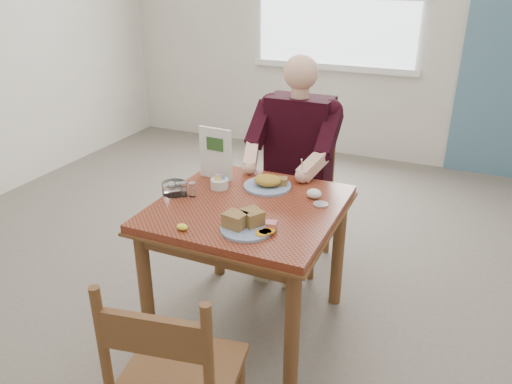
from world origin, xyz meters
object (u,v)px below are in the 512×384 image
at_px(chair_near, 175,382).
at_px(far_plate, 269,183).
at_px(diner, 295,150).
at_px(chair_far, 298,193).
at_px(near_plate, 246,223).
at_px(table, 248,223).

bearing_deg(chair_near, far_plate, 96.10).
bearing_deg(diner, chair_far, 90.01).
relative_size(chair_far, near_plate, 3.09).
xyz_separation_m(table, chair_far, (0.00, 0.80, -0.16)).
distance_m(chair_near, far_plate, 1.23).
bearing_deg(chair_far, far_plate, -88.50).
bearing_deg(chair_near, diner, 94.88).
bearing_deg(near_plate, diner, 96.16).
distance_m(table, far_plate, 0.27).
xyz_separation_m(table, chair_near, (0.14, -0.95, -0.16)).
distance_m(chair_far, diner, 0.34).
bearing_deg(chair_near, near_plate, 93.13).
bearing_deg(chair_far, near_plate, -84.37).
relative_size(diner, far_plate, 4.34).
bearing_deg(chair_far, table, -90.00).
xyz_separation_m(chair_near, far_plate, (-0.13, 1.18, 0.30)).
distance_m(table, chair_near, 0.97).
bearing_deg(far_plate, chair_near, -83.90).
height_order(chair_far, diner, diner).
bearing_deg(diner, table, -90.00).
relative_size(table, near_plate, 3.00).
bearing_deg(chair_far, chair_near, -85.37).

